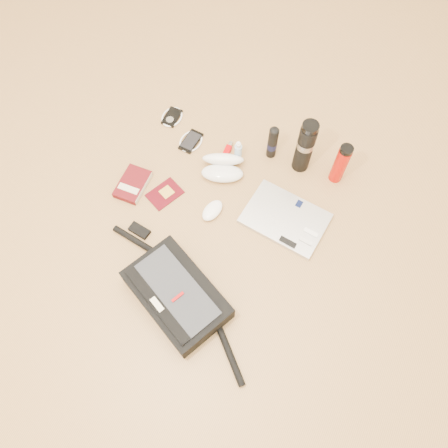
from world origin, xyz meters
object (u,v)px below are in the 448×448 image
at_px(messenger_bag, 176,294).
at_px(thermos_black, 305,147).
at_px(book, 133,184).
at_px(laptop, 285,219).
at_px(thermos_red, 341,164).

relative_size(messenger_bag, thermos_black, 2.61).
height_order(book, thermos_black, thermos_black).
height_order(laptop, book, laptop).
relative_size(laptop, thermos_red, 1.61).
bearing_deg(laptop, book, -163.14).
bearing_deg(book, messenger_bag, -44.80).
bearing_deg(thermos_red, laptop, -112.23).
xyz_separation_m(messenger_bag, laptop, (0.25, 0.50, -0.04)).
relative_size(messenger_bag, thermos_red, 3.37).
bearing_deg(book, laptop, 7.79).
bearing_deg(thermos_black, messenger_bag, -104.73).
xyz_separation_m(laptop, book, (-0.67, -0.14, 0.00)).
distance_m(book, thermos_black, 0.76).
bearing_deg(messenger_bag, book, 163.18).
bearing_deg(thermos_black, thermos_red, 2.93).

